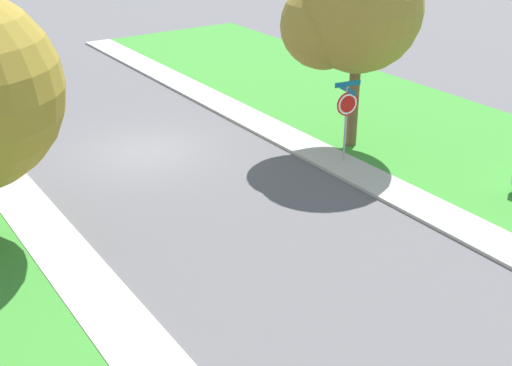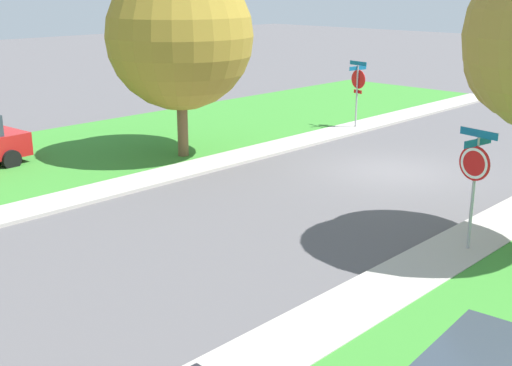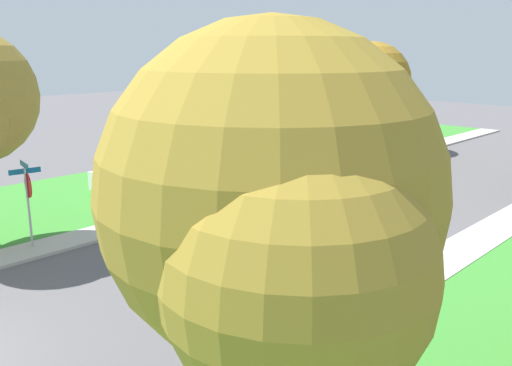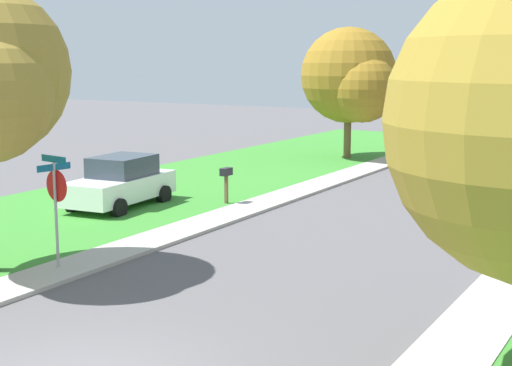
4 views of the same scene
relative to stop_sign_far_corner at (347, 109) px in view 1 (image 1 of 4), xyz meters
The scene contains 3 objects.
ground_plane 6.94m from the stop_sign_far_corner, 42.95° to the right, with size 120.00×120.00×0.00m, color #565456.
stop_sign_far_corner is the anchor object (origin of this frame).
tree_across_right 3.07m from the stop_sign_far_corner, 129.38° to the right, with size 4.37×4.07×6.74m.
Camera 1 is at (8.77, 19.68, 8.75)m, focal length 47.25 mm.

